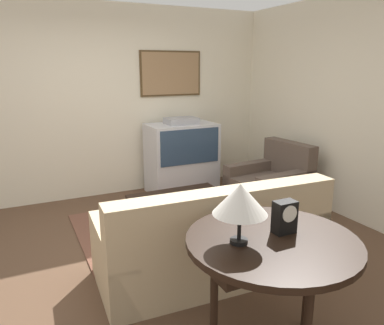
{
  "coord_description": "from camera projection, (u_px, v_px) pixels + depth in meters",
  "views": [
    {
      "loc": [
        -1.07,
        -3.23,
        1.85
      ],
      "look_at": [
        0.78,
        0.61,
        0.75
      ],
      "focal_mm": 35.0,
      "sensor_mm": 36.0,
      "label": 1
    }
  ],
  "objects": [
    {
      "name": "wall_back",
      "position": [
        96.0,
        103.0,
        5.25
      ],
      "size": [
        12.0,
        0.1,
        2.7
      ],
      "color": "beige",
      "rests_on": "ground_plane"
    },
    {
      "name": "ground_plane",
      "position": [
        148.0,
        257.0,
        3.73
      ],
      "size": [
        12.0,
        12.0,
        0.0
      ],
      "primitive_type": "plane",
      "color": "brown"
    },
    {
      "name": "area_rug",
      "position": [
        167.0,
        224.0,
        4.49
      ],
      "size": [
        2.06,
        1.59,
        0.01
      ],
      "color": "brown",
      "rests_on": "ground_plane"
    },
    {
      "name": "mantel_clock",
      "position": [
        285.0,
        217.0,
        2.39
      ],
      "size": [
        0.15,
        0.1,
        0.21
      ],
      "color": "black",
      "rests_on": "console_table"
    },
    {
      "name": "couch",
      "position": [
        212.0,
        243.0,
        3.34
      ],
      "size": [
        2.02,
        0.96,
        0.9
      ],
      "rotation": [
        0.0,
        0.0,
        3.09
      ],
      "color": "#CCB289",
      "rests_on": "ground_plane"
    },
    {
      "name": "coffee_table",
      "position": [
        177.0,
        198.0,
        4.39
      ],
      "size": [
        1.1,
        0.53,
        0.39
      ],
      "color": "black",
      "rests_on": "ground_plane"
    },
    {
      "name": "table_lamp",
      "position": [
        240.0,
        200.0,
        2.21
      ],
      "size": [
        0.33,
        0.33,
        0.38
      ],
      "color": "black",
      "rests_on": "console_table"
    },
    {
      "name": "wall_right",
      "position": [
        352.0,
        109.0,
        4.5
      ],
      "size": [
        0.06,
        12.0,
        2.7
      ],
      "color": "beige",
      "rests_on": "ground_plane"
    },
    {
      "name": "console_table",
      "position": [
        272.0,
        249.0,
        2.35
      ],
      "size": [
        1.09,
        1.09,
        0.81
      ],
      "color": "black",
      "rests_on": "ground_plane"
    },
    {
      "name": "armchair",
      "position": [
        270.0,
        187.0,
        5.01
      ],
      "size": [
        0.97,
        0.9,
        0.86
      ],
      "rotation": [
        0.0,
        0.0,
        -1.48
      ],
      "color": "brown",
      "rests_on": "ground_plane"
    },
    {
      "name": "tv",
      "position": [
        182.0,
        157.0,
        5.57
      ],
      "size": [
        1.0,
        0.61,
        1.13
      ],
      "color": "silver",
      "rests_on": "ground_plane"
    }
  ]
}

